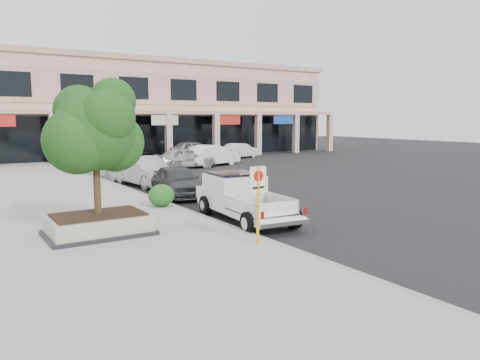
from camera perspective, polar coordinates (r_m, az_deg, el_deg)
name	(u,v)px	position (r m, az deg, el deg)	size (l,w,h in m)	color
ground	(280,229)	(16.37, 4.92, -5.92)	(120.00, 120.00, 0.00)	black
sidewalk	(74,214)	(19.42, -19.54, -3.96)	(8.00, 52.00, 0.15)	gray
curb	(168,204)	(20.65, -8.81, -2.94)	(0.20, 52.00, 0.15)	gray
strip_mall	(141,109)	(49.78, -12.03, 8.52)	(40.55, 12.43, 9.50)	tan
planter	(99,224)	(15.48, -16.86, -5.21)	(3.20, 2.20, 0.68)	black
planter_tree	(98,131)	(15.31, -16.96, 5.75)	(2.90, 2.55, 4.00)	#322313
no_parking_sign	(258,194)	(13.48, 2.20, -1.75)	(0.55, 0.09, 2.30)	#E0B40B
hedge	(161,195)	(19.67, -9.57, -1.87)	(1.10, 0.99, 0.94)	#144817
pickup_truck	(246,198)	(17.28, 0.74, -2.24)	(2.03, 5.49, 1.73)	white
curb_car_a	(177,181)	(22.91, -7.63, -0.14)	(1.80, 4.46, 1.52)	#303235
curb_car_b	(145,171)	(26.82, -11.49, 1.05)	(1.75, 5.01, 1.65)	#93949A
curb_car_c	(112,167)	(30.84, -15.37, 1.52)	(1.94, 4.77, 1.38)	silver
curb_car_d	(88,158)	(37.42, -18.05, 2.57)	(2.57, 5.56, 1.55)	black
lot_car_a	(185,158)	(35.72, -6.70, 2.71)	(1.90, 4.71, 1.61)	#AEB2B7
lot_car_b	(212,155)	(37.38, -3.46, 3.02)	(1.77, 5.09, 1.68)	silver
lot_car_c	(213,154)	(39.77, -3.32, 3.15)	(2.06, 5.07, 1.47)	#2C2F31
lot_car_d	(132,153)	(42.32, -13.08, 3.17)	(2.27, 4.93, 1.37)	black
lot_car_e	(193,150)	(44.28, -5.71, 3.72)	(1.98, 4.92, 1.68)	gray
lot_car_f	(240,151)	(44.50, -0.01, 3.60)	(1.50, 4.29, 1.41)	silver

